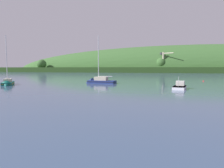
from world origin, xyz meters
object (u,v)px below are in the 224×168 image
at_px(sailboat_midwater_white, 98,82).
at_px(fishing_boat_moored, 180,87).
at_px(sailboat_near_mooring, 8,84).
at_px(mooring_buoy_midchannel, 203,81).
at_px(dockside_crane, 163,63).

height_order(sailboat_midwater_white, fishing_boat_moored, sailboat_midwater_white).
bearing_deg(sailboat_near_mooring, mooring_buoy_midchannel, 83.72).
height_order(dockside_crane, sailboat_midwater_white, dockside_crane).
height_order(dockside_crane, sailboat_near_mooring, dockside_crane).
bearing_deg(dockside_crane, sailboat_near_mooring, -73.55).
bearing_deg(dockside_crane, mooring_buoy_midchannel, -53.09).
bearing_deg(mooring_buoy_midchannel, sailboat_midwater_white, -152.19).
xyz_separation_m(dockside_crane, fishing_boat_moored, (2.90, -135.87, -7.92)).
height_order(dockside_crane, fishing_boat_moored, dockside_crane).
distance_m(dockside_crane, mooring_buoy_midchannel, 112.04).
relative_size(dockside_crane, sailboat_midwater_white, 1.29).
bearing_deg(sailboat_midwater_white, dockside_crane, -91.99).
distance_m(dockside_crane, sailboat_near_mooring, 141.58).
xyz_separation_m(sailboat_near_mooring, sailboat_midwater_white, (18.77, 10.80, 0.08)).
xyz_separation_m(dockside_crane, sailboat_near_mooring, (-35.48, -136.83, -7.97)).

